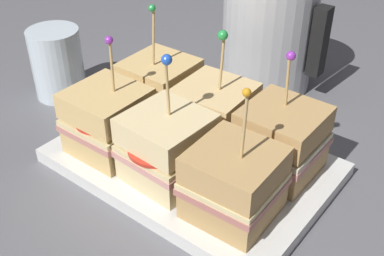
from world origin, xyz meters
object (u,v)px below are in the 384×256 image
Objects in this scene: sandwich_back_center at (215,114)px; drinking_glass at (57,63)px; sandwich_front_center at (167,148)px; sandwich_front_right at (234,183)px; sandwich_back_right at (281,140)px; serving_platter at (192,162)px; sandwich_front_left at (108,121)px; sandwich_back_left at (160,89)px; kettle_steel at (269,30)px.

sandwich_back_center is 0.28m from drinking_glass.
sandwich_front_right is at bearing -1.18° from sandwich_front_center.
sandwich_front_right is at bearing -10.45° from drinking_glass.
sandwich_front_center is at bearing -135.72° from sandwich_back_right.
serving_platter is 0.28m from drinking_glass.
sandwich_front_left is at bearing -20.62° from drinking_glass.
sandwich_front_right is 0.09m from sandwich_back_right.
sandwich_front_right is 1.01× the size of sandwich_back_center.
sandwich_front_right is 1.04× the size of sandwich_back_right.
serving_platter is 2.21× the size of sandwich_back_right.
sandwich_back_left is 0.09m from sandwich_back_center.
sandwich_back_center is 1.03× the size of sandwich_back_right.
serving_platter is at bearing -80.10° from kettle_steel.
sandwich_back_right is (0.09, 0.05, 0.05)m from serving_platter.
kettle_steel is at bearing 76.04° from sandwich_back_left.
serving_platter is 2.16× the size of sandwich_back_center.
drinking_glass is (-0.37, 0.07, -0.00)m from sandwich_front_right.
sandwich_back_center reaches higher than drinking_glass.
sandwich_front_left is 0.74× the size of kettle_steel.
sandwich_front_center is at bearing -81.46° from kettle_steel.
serving_platter is 3.10× the size of drinking_glass.
sandwich_front_left is 0.21m from sandwich_back_right.
sandwich_front_center is 1.04× the size of sandwich_back_right.
sandwich_back_left is at bearing -103.96° from kettle_steel.
sandwich_back_left is at bearing 179.24° from sandwich_back_right.
kettle_steel is at bearing 114.67° from sandwich_front_right.
sandwich_back_center reaches higher than serving_platter.
sandwich_back_left is (-0.09, 0.05, 0.05)m from serving_platter.
sandwich_back_left is 1.52× the size of drinking_glass.
kettle_steel is (-0.04, 0.20, 0.03)m from sandwich_back_center.
kettle_steel is at bearing 99.90° from serving_platter.
sandwich_front_right is at bearing -45.54° from sandwich_back_center.
sandwich_back_center is 0.75× the size of kettle_steel.
sandwich_back_right is 0.73× the size of kettle_steel.
sandwich_front_center is at bearing -90.11° from sandwich_back_center.
sandwich_back_left is at bearing 152.69° from serving_platter.
sandwich_front_right is at bearing -91.32° from sandwich_back_right.
sandwich_front_left is 1.42× the size of drinking_glass.
sandwich_back_left is (-0.00, 0.10, 0.00)m from sandwich_front_left.
sandwich_back_right is at bearing 88.68° from sandwich_front_right.
sandwich_front_right is 0.37m from drinking_glass.
kettle_steel is (-0.04, 0.29, 0.03)m from sandwich_front_center.
kettle_steel is at bearing 124.29° from sandwich_back_right.
sandwich_back_right is at bearing 44.28° from sandwich_front_center.
sandwich_back_center is at bearing -179.91° from sandwich_back_right.
sandwich_front_left is 0.99× the size of sandwich_back_center.
sandwich_front_left is 0.98× the size of sandwich_front_right.
sandwich_back_right is (0.19, 0.09, 0.00)m from sandwich_front_left.
drinking_glass reaches higher than serving_platter.
sandwich_front_right reaches higher than drinking_glass.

